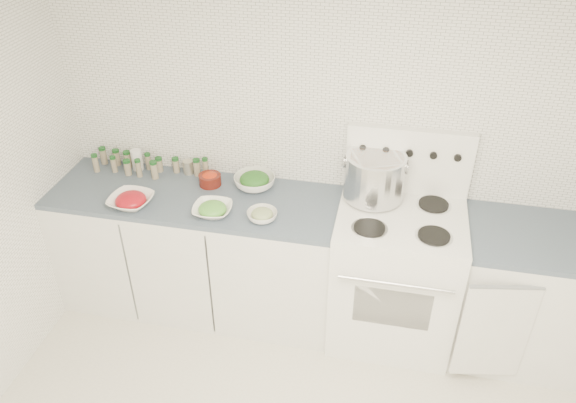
% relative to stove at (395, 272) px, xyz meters
% --- Properties ---
extents(room_walls, '(3.54, 3.04, 2.52)m').
position_rel_stove_xyz_m(room_walls, '(-0.48, -1.19, 1.06)').
color(room_walls, white).
rests_on(room_walls, ground).
extents(counter_left, '(1.85, 0.62, 0.90)m').
position_rel_stove_xyz_m(counter_left, '(-1.30, 0.00, -0.05)').
color(counter_left, white).
rests_on(counter_left, ground).
extents(stove, '(0.76, 0.70, 1.36)m').
position_rel_stove_xyz_m(stove, '(0.00, 0.00, 0.00)').
color(stove, white).
rests_on(stove, ground).
extents(counter_right, '(0.89, 0.70, 0.90)m').
position_rel_stove_xyz_m(counter_right, '(0.82, 0.00, -0.05)').
color(counter_right, white).
rests_on(counter_right, ground).
extents(stock_pot, '(0.39, 0.37, 0.28)m').
position_rel_stove_xyz_m(stock_pot, '(-0.19, 0.16, 0.60)').
color(stock_pot, silver).
rests_on(stock_pot, stove).
extents(bowl_tomato, '(0.28, 0.28, 0.09)m').
position_rel_stove_xyz_m(bowl_tomato, '(-1.64, -0.18, 0.44)').
color(bowl_tomato, white).
rests_on(bowl_tomato, counter_left).
extents(bowl_snowpea, '(0.25, 0.25, 0.08)m').
position_rel_stove_xyz_m(bowl_snowpea, '(-1.12, -0.17, 0.44)').
color(bowl_snowpea, white).
rests_on(bowl_snowpea, counter_left).
extents(bowl_broccoli, '(0.30, 0.30, 0.11)m').
position_rel_stove_xyz_m(bowl_broccoli, '(-0.95, 0.17, 0.45)').
color(bowl_broccoli, white).
rests_on(bowl_broccoli, counter_left).
extents(bowl_zucchini, '(0.19, 0.19, 0.07)m').
position_rel_stove_xyz_m(bowl_zucchini, '(-0.81, -0.16, 0.44)').
color(bowl_zucchini, white).
rests_on(bowl_zucchini, counter_left).
extents(bowl_pepper, '(0.14, 0.14, 0.09)m').
position_rel_stove_xyz_m(bowl_pepper, '(-1.24, 0.15, 0.45)').
color(bowl_pepper, '#50140D').
rests_on(bowl_pepper, counter_left).
extents(salt_canister, '(0.09, 0.09, 0.14)m').
position_rel_stove_xyz_m(salt_canister, '(-1.78, 0.24, 0.48)').
color(salt_canister, white).
rests_on(salt_canister, counter_left).
extents(tin_can, '(0.08, 0.08, 0.09)m').
position_rel_stove_xyz_m(tin_can, '(-1.43, 0.26, 0.45)').
color(tin_can, '#B2AB96').
rests_on(tin_can, counter_left).
extents(spice_cluster, '(0.78, 0.16, 0.13)m').
position_rel_stove_xyz_m(spice_cluster, '(-1.74, 0.22, 0.46)').
color(spice_cluster, gray).
rests_on(spice_cluster, counter_left).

